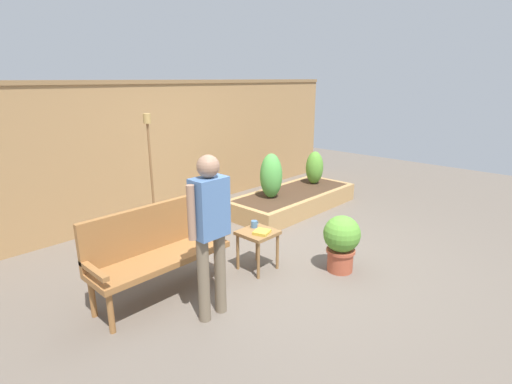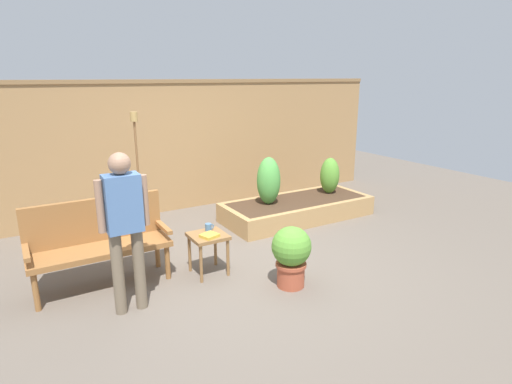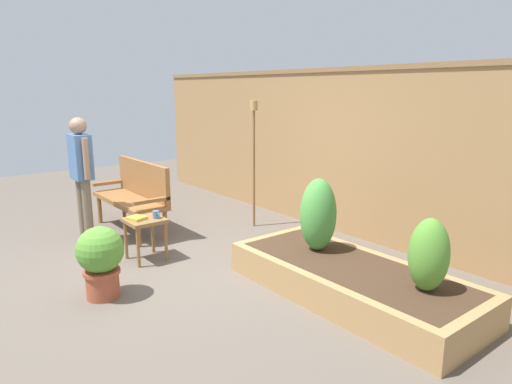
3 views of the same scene
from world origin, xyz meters
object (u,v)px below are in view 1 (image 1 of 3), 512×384
at_px(potted_boxwood, 341,240).
at_px(person_by_bench, 210,224).
at_px(side_table, 258,238).
at_px(book_on_table, 262,232).
at_px(garden_bench, 155,245).
at_px(cup_on_table, 254,224).
at_px(tiki_torch, 150,155).
at_px(shrub_far_corner, 315,168).
at_px(shrub_near_bench, 271,176).

xyz_separation_m(potted_boxwood, person_by_bench, (-1.62, 0.40, 0.55)).
distance_m(side_table, book_on_table, 0.13).
bearing_deg(person_by_bench, garden_bench, 100.20).
distance_m(cup_on_table, potted_boxwood, 1.03).
distance_m(side_table, potted_boxwood, 0.97).
distance_m(garden_bench, side_table, 1.19).
height_order(potted_boxwood, tiki_torch, tiki_torch).
relative_size(shrub_far_corner, tiki_torch, 0.35).
bearing_deg(cup_on_table, garden_bench, 166.68).
bearing_deg(person_by_bench, side_table, 18.86).
distance_m(side_table, tiki_torch, 1.94).
bearing_deg(shrub_near_bench, potted_boxwood, -115.75).
distance_m(cup_on_table, book_on_table, 0.21).
height_order(side_table, potted_boxwood, potted_boxwood).
relative_size(side_table, potted_boxwood, 0.71).
bearing_deg(book_on_table, cup_on_table, 50.04).
height_order(book_on_table, potted_boxwood, potted_boxwood).
xyz_separation_m(side_table, tiki_torch, (-0.27, 1.76, 0.79)).
xyz_separation_m(potted_boxwood, shrub_near_bench, (0.91, 1.88, 0.28)).
bearing_deg(shrub_far_corner, tiki_torch, 168.63).
height_order(cup_on_table, potted_boxwood, potted_boxwood).
height_order(shrub_near_bench, shrub_far_corner, shrub_near_bench).
relative_size(garden_bench, person_by_bench, 0.92).
xyz_separation_m(garden_bench, shrub_near_bench, (2.65, 0.76, 0.12)).
distance_m(shrub_near_bench, tiki_torch, 1.98).
height_order(book_on_table, shrub_near_bench, shrub_near_bench).
xyz_separation_m(cup_on_table, book_on_table, (-0.08, -0.20, -0.02)).
distance_m(side_table, shrub_far_corner, 2.99).
xyz_separation_m(shrub_near_bench, person_by_bench, (-2.52, -1.48, 0.27)).
height_order(garden_bench, cup_on_table, garden_bench).
relative_size(shrub_near_bench, shrub_far_corner, 1.22).
bearing_deg(cup_on_table, shrub_near_bench, 34.90).
bearing_deg(book_on_table, person_by_bench, 176.92).
bearing_deg(shrub_near_bench, garden_bench, -164.10).
relative_size(potted_boxwood, shrub_near_bench, 0.92).
xyz_separation_m(side_table, book_on_table, (-0.02, -0.08, 0.10)).
height_order(garden_bench, shrub_near_bench, shrub_near_bench).
xyz_separation_m(side_table, potted_boxwood, (0.64, -0.73, -0.01)).
relative_size(book_on_table, shrub_far_corner, 0.29).
xyz_separation_m(shrub_far_corner, tiki_torch, (-3.03, 0.61, 0.59)).
relative_size(garden_bench, cup_on_table, 13.18).
height_order(garden_bench, shrub_far_corner, garden_bench).
bearing_deg(potted_boxwood, side_table, 131.09).
distance_m(shrub_far_corner, tiki_torch, 3.14).
bearing_deg(garden_bench, person_by_bench, -79.80).
xyz_separation_m(book_on_table, tiki_torch, (-0.25, 1.84, 0.69)).
bearing_deg(tiki_torch, person_by_bench, -108.78).
distance_m(book_on_table, potted_boxwood, 0.93).
distance_m(cup_on_table, shrub_far_corner, 2.89).
xyz_separation_m(shrub_near_bench, shrub_far_corner, (1.21, -0.00, -0.07)).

